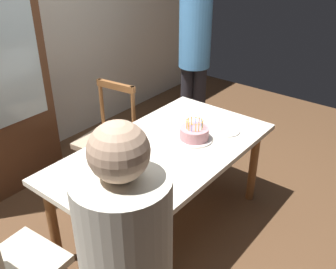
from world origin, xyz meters
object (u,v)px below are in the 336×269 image
at_px(birthday_cake, 194,134).
at_px(chair_spindle_back, 107,140).
at_px(chair_upholstered, 3,266).
at_px(person_guest, 195,50).
at_px(dining_table, 164,159).
at_px(plate_far_side, 134,144).
at_px(plate_near_guest, 226,130).
at_px(plate_near_celebrant, 142,191).

bearing_deg(birthday_cake, chair_spindle_back, 95.38).
bearing_deg(chair_upholstered, person_guest, 11.49).
bearing_deg(birthday_cake, person_guest, 35.19).
distance_m(dining_table, chair_spindle_back, 0.84).
bearing_deg(plate_far_side, dining_table, -67.76).
distance_m(plate_far_side, person_guest, 1.48).
relative_size(plate_near_guest, chair_spindle_back, 0.23).
xyz_separation_m(birthday_cake, plate_near_guest, (0.27, -0.12, -0.04)).
bearing_deg(person_guest, plate_far_side, -162.74).
height_order(dining_table, plate_near_guest, plate_near_guest).
bearing_deg(birthday_cake, plate_near_guest, -24.25).
relative_size(birthday_cake, plate_near_guest, 1.27).
xyz_separation_m(dining_table, plate_far_side, (-0.09, 0.21, 0.09)).
xyz_separation_m(plate_near_celebrant, chair_spindle_back, (0.65, 1.01, -0.28)).
bearing_deg(dining_table, birthday_cake, -19.93).
xyz_separation_m(plate_near_guest, person_guest, (0.77, 0.85, 0.31)).
relative_size(birthday_cake, person_guest, 0.15).
height_order(birthday_cake, person_guest, person_guest).
bearing_deg(chair_upholstered, dining_table, -5.57).
relative_size(dining_table, plate_near_guest, 7.87).
relative_size(plate_near_celebrant, chair_spindle_back, 0.23).
height_order(plate_far_side, plate_near_guest, same).
distance_m(plate_near_guest, chair_spindle_back, 1.10).
bearing_deg(plate_near_guest, person_guest, 47.82).
bearing_deg(plate_near_celebrant, chair_spindle_back, 57.29).
distance_m(chair_spindle_back, person_guest, 1.28).
xyz_separation_m(plate_near_celebrant, plate_near_guest, (1.00, 0.00, 0.00)).
height_order(birthday_cake, plate_far_side, birthday_cake).
bearing_deg(chair_upholstered, plate_near_celebrant, -23.23).
xyz_separation_m(dining_table, person_guest, (1.29, 0.64, 0.40)).
xyz_separation_m(dining_table, chair_upholstered, (-1.26, 0.12, -0.12)).
xyz_separation_m(dining_table, chair_spindle_back, (0.17, 0.79, -0.19)).
bearing_deg(plate_far_side, plate_near_celebrant, -132.61).
height_order(plate_near_celebrant, chair_upholstered, chair_upholstered).
relative_size(plate_near_celebrant, chair_upholstered, 0.23).
height_order(plate_far_side, chair_upholstered, chair_upholstered).
height_order(chair_spindle_back, person_guest, person_guest).
bearing_deg(plate_near_guest, birthday_cake, 155.75).
xyz_separation_m(plate_near_celebrant, person_guest, (1.77, 0.85, 0.31)).
distance_m(plate_near_celebrant, plate_far_side, 0.58).
bearing_deg(dining_table, plate_near_guest, -22.18).
distance_m(birthday_cake, plate_far_side, 0.46).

